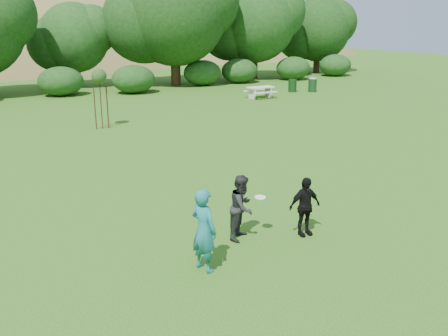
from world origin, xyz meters
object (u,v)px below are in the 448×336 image
at_px(trash_can_lidded, 313,84).
at_px(player_black, 305,207).
at_px(player_grey, 242,207).
at_px(picnic_table, 260,90).
at_px(player_teal, 204,230).
at_px(trash_can_near, 292,86).
at_px(sapling, 99,78).

bearing_deg(trash_can_lidded, player_black, -130.05).
distance_m(player_grey, picnic_table, 22.23).
height_order(player_teal, player_grey, player_teal).
distance_m(player_teal, player_grey, 1.81).
relative_size(player_teal, trash_can_lidded, 1.70).
bearing_deg(picnic_table, trash_can_near, 19.92).
relative_size(player_grey, trash_can_lidded, 1.49).
bearing_deg(player_grey, trash_can_lidded, 11.03).
height_order(player_black, trash_can_near, player_black).
height_order(trash_can_near, picnic_table, trash_can_near).
relative_size(player_grey, sapling, 0.55).
bearing_deg(trash_can_near, player_grey, -130.12).
bearing_deg(picnic_table, sapling, -160.49).
bearing_deg(player_grey, player_teal, 176.55).
relative_size(player_grey, trash_can_near, 1.74).
bearing_deg(player_black, sapling, 96.22).
relative_size(trash_can_near, trash_can_lidded, 0.86).
distance_m(trash_can_near, trash_can_lidded, 1.46).
xyz_separation_m(sapling, picnic_table, (11.98, 4.24, -1.90)).
relative_size(player_teal, trash_can_near, 1.99).
relative_size(player_black, trash_can_lidded, 1.39).
bearing_deg(player_black, trash_can_near, 57.07).
distance_m(player_black, trash_can_lidded, 25.40).
xyz_separation_m(player_black, picnic_table, (11.38, 18.80, -0.21)).
height_order(player_black, picnic_table, player_black).
bearing_deg(trash_can_lidded, player_grey, -133.29).
relative_size(sapling, trash_can_lidded, 2.71).
height_order(player_black, sapling, sapling).
relative_size(sapling, picnic_table, 1.58).
xyz_separation_m(player_teal, sapling, (2.33, 14.92, 1.53)).
xyz_separation_m(picnic_table, trash_can_lidded, (4.97, 0.64, 0.02)).
height_order(sapling, trash_can_lidded, sapling).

